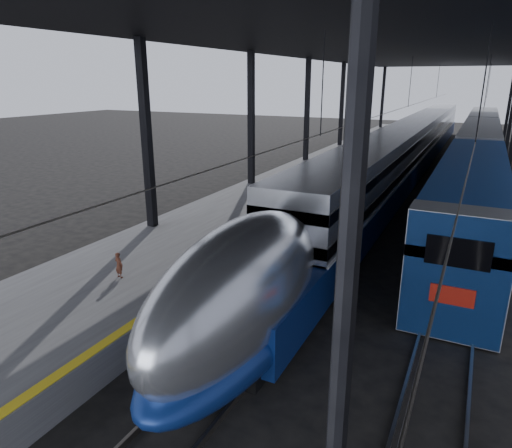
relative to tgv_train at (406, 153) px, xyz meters
The scene contains 8 objects.
ground 26.59m from the tgv_train, 94.32° to the right, with size 160.00×160.00×0.00m, color black.
platform 8.59m from the tgv_train, 130.46° to the right, with size 6.00×80.00×1.00m, color #4C4C4F.
yellow_strip 7.05m from the tgv_train, 112.72° to the right, with size 0.30×80.00×0.01m, color gold.
rails 7.15m from the tgv_train, 68.81° to the right, with size 6.52×80.00×0.16m.
canopy 9.67m from the tgv_train, 90.88° to the right, with size 18.00×75.00×9.47m.
tgv_train is the anchor object (origin of this frame).
second_train 5.85m from the tgv_train, 31.28° to the left, with size 2.84×56.05×3.91m.
child 27.03m from the tgv_train, 101.00° to the right, with size 0.33×0.21×0.89m, color #52291B.
Camera 1 is at (7.17, -10.69, 7.35)m, focal length 32.00 mm.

